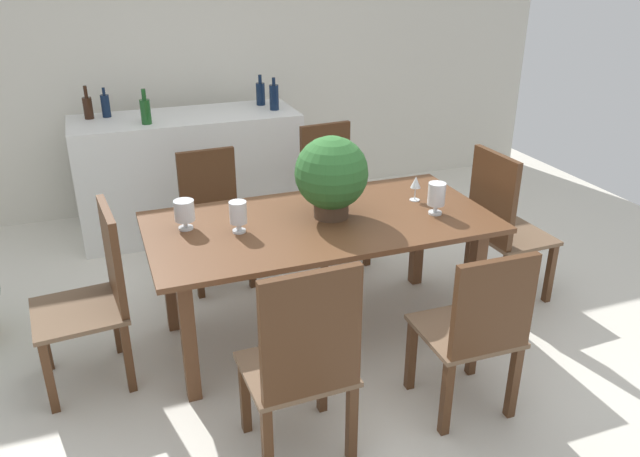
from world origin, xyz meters
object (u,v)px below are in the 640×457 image
(crystal_vase_center_near, at_px, (184,212))
(chair_far_left, at_px, (213,210))
(chair_head_end, at_px, (97,290))
(wine_bottle_clear, at_px, (274,97))
(wine_bottle_tall, at_px, (146,111))
(wine_bottle_amber, at_px, (106,105))
(wine_bottle_green, at_px, (261,93))
(crystal_vase_left, at_px, (238,214))
(wine_bottle_dark, at_px, (88,107))
(flower_centerpiece, at_px, (331,175))
(dining_table, at_px, (321,234))
(chair_near_right, at_px, (477,327))
(chair_foot_end, at_px, (501,221))
(chair_near_left, at_px, (304,359))
(chair_far_right, at_px, (330,188))
(wine_glass, at_px, (416,183))
(kitchen_counter, at_px, (190,173))
(crystal_vase_right, at_px, (436,195))

(crystal_vase_center_near, bearing_deg, chair_far_left, 69.99)
(chair_head_end, bearing_deg, wine_bottle_clear, 134.61)
(wine_bottle_tall, bearing_deg, wine_bottle_amber, 129.75)
(wine_bottle_green, xyz_separation_m, wine_bottle_amber, (-1.25, 0.02, -0.01))
(crystal_vase_center_near, relative_size, wine_bottle_tall, 0.64)
(crystal_vase_left, distance_m, wine_bottle_amber, 2.12)
(wine_bottle_dark, bearing_deg, crystal_vase_left, -71.19)
(flower_centerpiece, height_order, wine_bottle_tall, wine_bottle_tall)
(crystal_vase_left, bearing_deg, dining_table, -0.28)
(chair_near_right, xyz_separation_m, wine_bottle_tall, (-1.21, 2.69, 0.56))
(chair_head_end, relative_size, chair_far_left, 1.08)
(dining_table, height_order, chair_near_right, chair_near_right)
(chair_foot_end, height_order, crystal_vase_center_near, chair_foot_end)
(flower_centerpiece, bearing_deg, chair_foot_end, -1.63)
(wine_bottle_tall, bearing_deg, chair_foot_end, -40.24)
(chair_near_left, xyz_separation_m, chair_near_right, (0.89, 0.01, -0.05))
(chair_far_right, relative_size, chair_near_left, 0.99)
(chair_far_left, xyz_separation_m, chair_foot_end, (1.71, -0.97, 0.05))
(crystal_vase_left, bearing_deg, chair_far_right, 46.56)
(chair_head_end, height_order, chair_far_right, chair_far_right)
(crystal_vase_center_near, distance_m, wine_bottle_amber, 1.93)
(dining_table, distance_m, flower_centerpiece, 0.36)
(chair_far_left, height_order, chair_near_left, chair_near_left)
(wine_bottle_tall, relative_size, wine_bottle_dark, 1.03)
(flower_centerpiece, distance_m, crystal_vase_left, 0.58)
(wine_glass, xyz_separation_m, wine_bottle_amber, (-1.70, 1.95, 0.20))
(wine_glass, bearing_deg, flower_centerpiece, -174.36)
(chair_far_right, relative_size, wine_bottle_dark, 4.00)
(kitchen_counter, bearing_deg, wine_glass, -58.12)
(chair_head_end, distance_m, wine_bottle_dark, 2.09)
(dining_table, height_order, kitchen_counter, kitchen_counter)
(chair_head_end, relative_size, chair_foot_end, 0.96)
(wine_glass, relative_size, wine_bottle_green, 0.62)
(chair_far_right, relative_size, chair_far_left, 1.12)
(wine_glass, bearing_deg, dining_table, -172.46)
(chair_near_left, height_order, crystal_vase_left, chair_near_left)
(chair_near_right, relative_size, wine_bottle_green, 3.70)
(wine_bottle_clear, bearing_deg, wine_bottle_tall, -174.63)
(chair_foot_end, distance_m, wine_bottle_tall, 2.71)
(flower_centerpiece, xyz_separation_m, wine_glass, (0.58, 0.06, -0.15))
(wine_glass, height_order, wine_bottle_tall, wine_bottle_tall)
(crystal_vase_right, distance_m, wine_bottle_dark, 2.86)
(crystal_vase_left, bearing_deg, wine_bottle_amber, 105.35)
(flower_centerpiece, height_order, kitchen_counter, flower_centerpiece)
(chair_foot_end, height_order, wine_bottle_green, wine_bottle_green)
(chair_far_left, height_order, wine_bottle_green, wine_bottle_green)
(dining_table, xyz_separation_m, wine_glass, (0.66, 0.09, 0.20))
(chair_near_right, distance_m, wine_bottle_amber, 3.40)
(flower_centerpiece, distance_m, wine_bottle_dark, 2.36)
(flower_centerpiece, bearing_deg, chair_head_end, -179.15)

